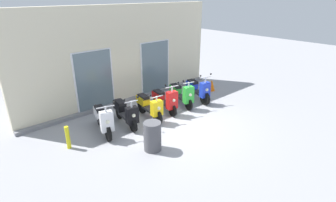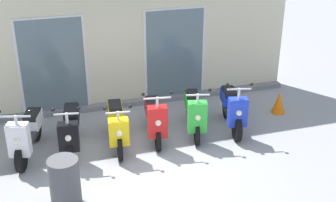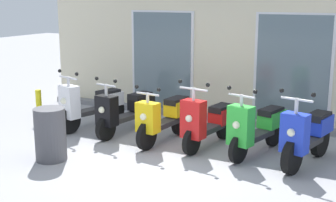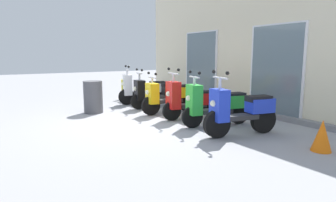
# 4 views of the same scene
# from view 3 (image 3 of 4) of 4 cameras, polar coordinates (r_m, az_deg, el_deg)

# --- Properties ---
(ground_plane) EXTENTS (40.00, 40.00, 0.00)m
(ground_plane) POSITION_cam_3_polar(r_m,az_deg,el_deg) (7.46, -1.36, -7.59)
(ground_plane) COLOR #939399
(storefront_facade) EXTENTS (8.73, 0.50, 3.80)m
(storefront_facade) POSITION_cam_3_polar(r_m,az_deg,el_deg) (9.82, 7.22, 8.23)
(storefront_facade) COLOR beige
(storefront_facade) RESTS_ON ground_plane
(scooter_white) EXTENTS (0.78, 1.62, 1.23)m
(scooter_white) POSITION_cam_3_polar(r_m,az_deg,el_deg) (9.36, -9.56, -0.51)
(scooter_white) COLOR black
(scooter_white) RESTS_ON ground_plane
(scooter_black) EXTENTS (0.60, 1.58, 1.17)m
(scooter_black) POSITION_cam_3_polar(r_m,az_deg,el_deg) (8.89, -5.28, -1.15)
(scooter_black) COLOR black
(scooter_black) RESTS_ON ground_plane
(scooter_yellow) EXTENTS (0.56, 1.59, 1.12)m
(scooter_yellow) POSITION_cam_3_polar(r_m,az_deg,el_deg) (8.33, -0.48, -1.94)
(scooter_yellow) COLOR black
(scooter_yellow) RESTS_ON ground_plane
(scooter_red) EXTENTS (0.64, 1.56, 1.25)m
(scooter_red) POSITION_cam_3_polar(r_m,az_deg,el_deg) (8.09, 4.96, -2.47)
(scooter_red) COLOR black
(scooter_red) RESTS_ON ground_plane
(scooter_green) EXTENTS (0.72, 1.58, 1.22)m
(scooter_green) POSITION_cam_3_polar(r_m,az_deg,el_deg) (7.80, 10.89, -3.09)
(scooter_green) COLOR black
(scooter_green) RESTS_ON ground_plane
(scooter_blue) EXTENTS (0.68, 1.57, 1.27)m
(scooter_blue) POSITION_cam_3_polar(r_m,az_deg,el_deg) (7.53, 16.82, -4.10)
(scooter_blue) COLOR black
(scooter_blue) RESTS_ON ground_plane
(trash_bin) EXTENTS (0.50, 0.50, 0.86)m
(trash_bin) POSITION_cam_3_polar(r_m,az_deg,el_deg) (7.67, -14.34, -4.02)
(trash_bin) COLOR #4C4C51
(trash_bin) RESTS_ON ground_plane
(curb_bollard) EXTENTS (0.12, 0.12, 0.70)m
(curb_bollard) POSITION_cam_3_polar(r_m,az_deg,el_deg) (10.04, -15.67, -0.62)
(curb_bollard) COLOR yellow
(curb_bollard) RESTS_ON ground_plane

